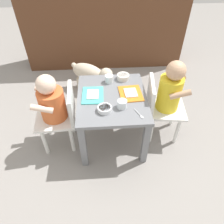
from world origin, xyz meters
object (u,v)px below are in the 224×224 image
object	(u,v)px
seated_child_right	(168,93)
water_cup_right	(122,104)
dog	(91,73)
food_tray_left	(93,95)
seated_child_left	(54,104)
veggie_bowl_near	(105,109)
cereal_bowl_right_side	(123,77)
food_tray_right	(131,93)
water_cup_left	(109,79)
spoon_by_left_tray	(140,115)
dining_table	(112,105)

from	to	relation	value
seated_child_right	water_cup_right	distance (m)	0.37
dog	food_tray_left	world-z (taller)	food_tray_left
seated_child_left	veggie_bowl_near	xyz separation A→B (m)	(0.35, -0.11, 0.04)
seated_child_left	veggie_bowl_near	bearing A→B (deg)	-17.51
dog	cereal_bowl_right_side	distance (m)	0.56
seated_child_right	food_tray_right	bearing A→B (deg)	178.53
water_cup_left	cereal_bowl_right_side	bearing A→B (deg)	16.25
food_tray_right	spoon_by_left_tray	xyz separation A→B (m)	(0.03, -0.22, -0.00)
dining_table	seated_child_right	xyz separation A→B (m)	(0.41, 0.02, 0.08)
water_cup_left	dog	bearing A→B (deg)	108.24
seated_child_right	spoon_by_left_tray	xyz separation A→B (m)	(-0.24, -0.21, 0.00)
food_tray_left	dining_table	bearing A→B (deg)	-9.44
dining_table	food_tray_right	size ratio (longest dim) A/B	2.88
dog	cereal_bowl_right_side	bearing A→B (deg)	-58.67
dining_table	food_tray_left	distance (m)	0.16
water_cup_right	food_tray_left	bearing A→B (deg)	144.64
veggie_bowl_near	food_tray_left	bearing A→B (deg)	115.36
dog	veggie_bowl_near	size ratio (longest dim) A/B	4.62
veggie_bowl_near	food_tray_right	bearing A→B (deg)	40.41
seated_child_right	cereal_bowl_right_side	bearing A→B (deg)	146.93
seated_child_right	veggie_bowl_near	distance (m)	0.49
food_tray_right	spoon_by_left_tray	size ratio (longest dim) A/B	2.07
seated_child_left	water_cup_right	world-z (taller)	seated_child_left
seated_child_left	water_cup_left	size ratio (longest dim) A/B	10.03
water_cup_right	veggie_bowl_near	xyz separation A→B (m)	(-0.12, -0.03, -0.01)
water_cup_left	food_tray_right	bearing A→B (deg)	-47.74
dog	dining_table	bearing A→B (deg)	-75.87
cereal_bowl_right_side	veggie_bowl_near	bearing A→B (deg)	-113.99
seated_child_right	food_tray_left	world-z (taller)	seated_child_right
dining_table	water_cup_right	bearing A→B (deg)	-62.87
seated_child_left	seated_child_right	xyz separation A→B (m)	(0.81, 0.05, 0.02)
seated_child_left	water_cup_left	bearing A→B (deg)	28.37
dining_table	water_cup_left	distance (m)	0.21
seated_child_left	seated_child_right	distance (m)	0.81
food_tray_right	water_cup_left	distance (m)	0.22
food_tray_left	water_cup_right	world-z (taller)	water_cup_right
seated_child_left	food_tray_right	size ratio (longest dim) A/B	3.23
seated_child_left	water_cup_right	distance (m)	0.47
cereal_bowl_right_side	seated_child_right	bearing A→B (deg)	-33.07
food_tray_right	veggie_bowl_near	world-z (taller)	veggie_bowl_near
dog	seated_child_right	bearing A→B (deg)	-48.01
food_tray_right	water_cup_left	xyz separation A→B (m)	(-0.14, 0.16, 0.02)
food_tray_left	dog	bearing A→B (deg)	92.53
veggie_bowl_near	cereal_bowl_right_side	bearing A→B (deg)	66.01
spoon_by_left_tray	dining_table	bearing A→B (deg)	129.84
dog	food_tray_right	xyz separation A→B (m)	(0.30, -0.62, 0.22)
seated_child_right	cereal_bowl_right_side	xyz separation A→B (m)	(-0.30, 0.20, 0.02)
food_tray_right	veggie_bowl_near	bearing A→B (deg)	-139.59
dining_table	seated_child_right	distance (m)	0.41
water_cup_right	seated_child_left	bearing A→B (deg)	169.79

